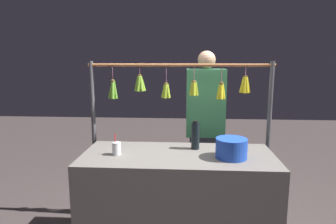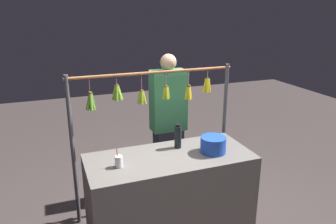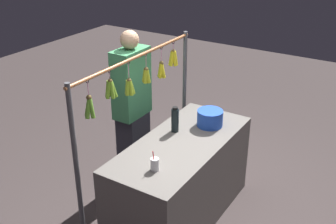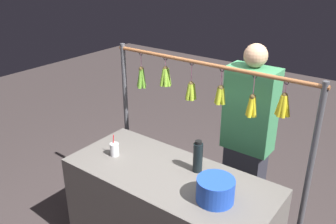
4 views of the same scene
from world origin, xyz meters
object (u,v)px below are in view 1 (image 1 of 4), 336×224
object	(u,v)px
blue_bucket	(231,148)
drink_cup	(116,148)
water_bottle	(195,136)
vendor_person	(205,132)

from	to	relation	value
blue_bucket	drink_cup	xyz separation A→B (m)	(0.98, -0.02, -0.03)
water_bottle	blue_bucket	bearing A→B (deg)	141.11
blue_bucket	drink_cup	size ratio (longest dim) A/B	1.42
water_bottle	blue_bucket	distance (m)	0.38
blue_bucket	drink_cup	world-z (taller)	drink_cup
blue_bucket	water_bottle	bearing A→B (deg)	-38.89
water_bottle	blue_bucket	world-z (taller)	water_bottle
water_bottle	drink_cup	distance (m)	0.72
blue_bucket	vendor_person	bearing A→B (deg)	-78.90
water_bottle	blue_bucket	size ratio (longest dim) A/B	1.01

